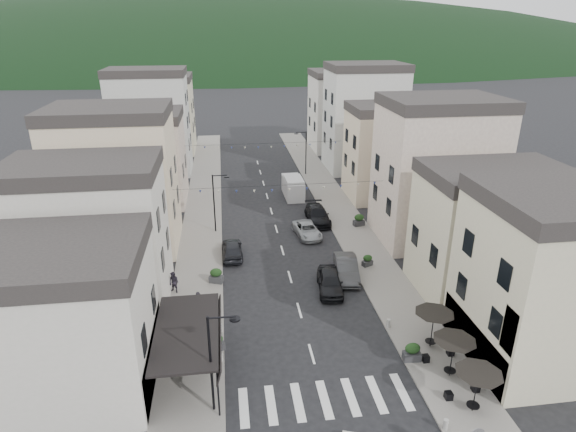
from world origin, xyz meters
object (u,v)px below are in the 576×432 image
object	(u,v)px
parked_car_a	(330,282)
parked_car_d	(318,215)
parked_car_b	(346,268)
delivery_van	(293,187)
pedestrian_a	(199,303)
pedestrian_b	(174,282)
parked_car_c	(307,230)
parked_car_e	(232,249)

from	to	relation	value
parked_car_a	parked_car_d	xyz separation A→B (m)	(1.70, 13.81, 0.00)
parked_car_b	delivery_van	distance (m)	20.11
pedestrian_a	parked_car_b	bearing A→B (deg)	15.53
pedestrian_a	pedestrian_b	xyz separation A→B (m)	(-2.01, 3.26, -0.01)
parked_car_d	pedestrian_a	xyz separation A→B (m)	(-11.69, -15.94, 0.21)
parked_car_b	delivery_van	world-z (taller)	delivery_van
parked_car_a	parked_car_c	bearing A→B (deg)	96.44
parked_car_b	delivery_van	xyz separation A→B (m)	(-1.50, 20.05, 0.41)
parked_car_c	pedestrian_b	world-z (taller)	pedestrian_b
parked_car_a	parked_car_b	bearing A→B (deg)	53.09
parked_car_d	pedestrian_a	bearing A→B (deg)	-125.90
pedestrian_b	parked_car_e	bearing A→B (deg)	81.52
delivery_van	pedestrian_b	xyz separation A→B (m)	(-12.30, -20.82, -0.24)
parked_car_e	delivery_van	bearing A→B (deg)	-118.21
parked_car_d	delivery_van	size ratio (longest dim) A/B	1.03
parked_car_b	pedestrian_b	bearing A→B (deg)	-169.57
parked_car_e	parked_car_a	bearing A→B (deg)	135.89
delivery_van	parked_car_b	bearing A→B (deg)	-86.68
parked_car_b	parked_car_e	distance (m)	10.47
delivery_van	pedestrian_b	size ratio (longest dim) A/B	3.02
parked_car_d	parked_car_c	bearing A→B (deg)	-116.17
parked_car_e	parked_car_d	bearing A→B (deg)	-143.89
parked_car_a	parked_car_e	bearing A→B (deg)	143.46
parked_car_a	delivery_van	bearing A→B (deg)	95.66
parked_car_a	parked_car_c	size ratio (longest dim) A/B	1.01
parked_car_a	delivery_van	size ratio (longest dim) A/B	0.88
parked_car_b	parked_car_d	world-z (taller)	parked_car_b
parked_car_e	parked_car_c	bearing A→B (deg)	-155.75
parked_car_b	parked_car_e	bearing A→B (deg)	158.74
parked_car_c	pedestrian_b	bearing A→B (deg)	-149.41
parked_car_b	pedestrian_a	size ratio (longest dim) A/B	2.80
parked_car_b	pedestrian_a	bearing A→B (deg)	-153.91
pedestrian_a	pedestrian_b	size ratio (longest dim) A/B	1.02
parked_car_c	delivery_van	distance (m)	11.57
parked_car_e	pedestrian_b	bearing A→B (deg)	50.28
parked_car_a	parked_car_e	xyz separation A→B (m)	(-7.40, 6.90, -0.02)
parked_car_d	delivery_van	world-z (taller)	delivery_van
parked_car_b	pedestrian_a	distance (m)	12.46
parked_car_a	parked_car_b	size ratio (longest dim) A/B	0.94
parked_car_e	parked_car_b	bearing A→B (deg)	150.39
parked_car_e	pedestrian_a	distance (m)	9.39
parked_car_e	pedestrian_a	bearing A→B (deg)	72.84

